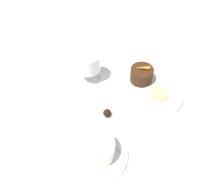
% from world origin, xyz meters
% --- Properties ---
extents(ground_plane, '(3.00, 3.00, 0.00)m').
position_xyz_m(ground_plane, '(0.00, 0.00, 0.00)').
color(ground_plane, white).
extents(dinner_plate, '(0.25, 0.25, 0.01)m').
position_xyz_m(dinner_plate, '(-0.01, -0.04, 0.01)').
color(dinner_plate, white).
rests_on(dinner_plate, ground_plane).
extents(saucer, '(0.16, 0.16, 0.01)m').
position_xyz_m(saucer, '(-0.25, 0.09, 0.01)').
color(saucer, white).
rests_on(saucer, ground_plane).
extents(coffee_cup, '(0.12, 0.09, 0.05)m').
position_xyz_m(coffee_cup, '(-0.25, 0.09, 0.04)').
color(coffee_cup, white).
rests_on(coffee_cup, saucer).
extents(spoon, '(0.08, 0.10, 0.00)m').
position_xyz_m(spoon, '(-0.20, 0.08, 0.01)').
color(spoon, silver).
rests_on(spoon, saucer).
extents(wine_glass, '(0.07, 0.07, 0.10)m').
position_xyz_m(wine_glass, '(0.03, 0.14, 0.07)').
color(wine_glass, silver).
rests_on(wine_glass, ground_plane).
extents(fork, '(0.03, 0.18, 0.01)m').
position_xyz_m(fork, '(-0.20, -0.01, 0.00)').
color(fork, silver).
rests_on(fork, ground_plane).
extents(dessert_cake, '(0.08, 0.08, 0.05)m').
position_xyz_m(dessert_cake, '(0.02, -0.03, 0.04)').
color(dessert_cake, '#381E0F').
rests_on(dessert_cake, dinner_plate).
extents(carrot_garnish, '(0.01, 0.05, 0.01)m').
position_xyz_m(carrot_garnish, '(0.02, -0.03, 0.07)').
color(carrot_garnish, orange).
rests_on(carrot_garnish, dessert_cake).
extents(pineapple_slice, '(0.06, 0.06, 0.01)m').
position_xyz_m(pineapple_slice, '(-0.05, -0.08, 0.02)').
color(pineapple_slice, '#EFE075').
rests_on(pineapple_slice, dinner_plate).
extents(chocolate_truffle, '(0.02, 0.02, 0.02)m').
position_xyz_m(chocolate_truffle, '(-0.12, 0.08, 0.01)').
color(chocolate_truffle, black).
rests_on(chocolate_truffle, ground_plane).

